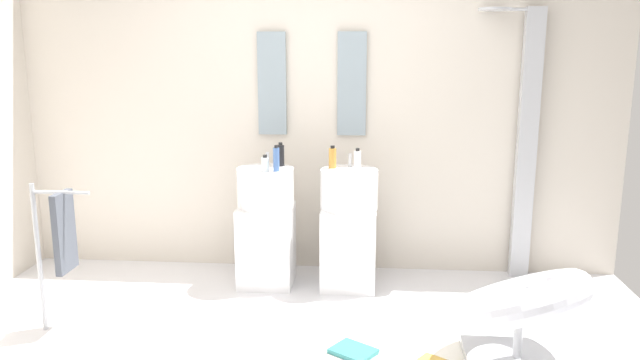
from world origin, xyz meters
TOP-DOWN VIEW (x-y plane):
  - rear_partition at (0.00, 1.65)m, footprint 4.80×0.10m
  - pedestal_sink_left at (-0.31, 1.20)m, footprint 0.42×0.42m
  - pedestal_sink_right at (0.31, 1.20)m, footprint 0.42×0.42m
  - vanity_mirror_left at (-0.31, 1.58)m, footprint 0.22×0.03m
  - vanity_mirror_right at (0.31, 1.58)m, footprint 0.22×0.03m
  - shower_column at (1.62, 1.53)m, footprint 0.49×0.24m
  - lounge_chair at (1.30, 0.06)m, footprint 1.11×1.11m
  - towel_rack at (-1.43, 0.30)m, footprint 0.37×0.22m
  - magazine_teal at (0.38, 0.12)m, footprint 0.31×0.29m
  - soap_bottle_clear at (-0.29, 1.08)m, footprint 0.05×0.05m
  - soap_bottle_white at (0.37, 1.09)m, footprint 0.05×0.05m
  - soap_bottle_black at (-0.21, 1.29)m, footprint 0.05×0.05m
  - soap_bottle_amber at (0.18, 1.25)m, footprint 0.06×0.06m
  - soap_bottle_blue at (-0.21, 1.09)m, footprint 0.05×0.05m

SIDE VIEW (x-z plane):
  - magazine_teal at x=0.38m, z-range 0.01..0.04m
  - lounge_chair at x=1.30m, z-range 0.03..0.67m
  - pedestal_sink_left at x=-0.31m, z-range -0.04..0.95m
  - pedestal_sink_right at x=0.31m, z-range -0.04..0.95m
  - towel_rack at x=-1.43m, z-range 0.15..1.10m
  - soap_bottle_clear at x=-0.29m, z-range 0.89..1.01m
  - soap_bottle_amber at x=0.18m, z-range 0.89..1.05m
  - soap_bottle_white at x=0.37m, z-range 0.89..1.06m
  - soap_bottle_black at x=-0.21m, z-range 0.89..1.06m
  - soap_bottle_blue at x=-0.21m, z-range 0.89..1.08m
  - shower_column at x=1.62m, z-range 0.05..2.10m
  - rear_partition at x=0.00m, z-range 0.00..2.60m
  - vanity_mirror_left at x=-0.31m, z-range 1.09..1.88m
  - vanity_mirror_right at x=0.31m, z-range 1.09..1.88m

